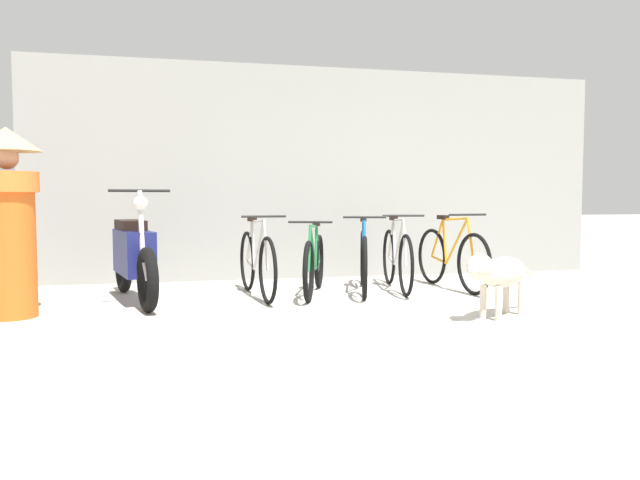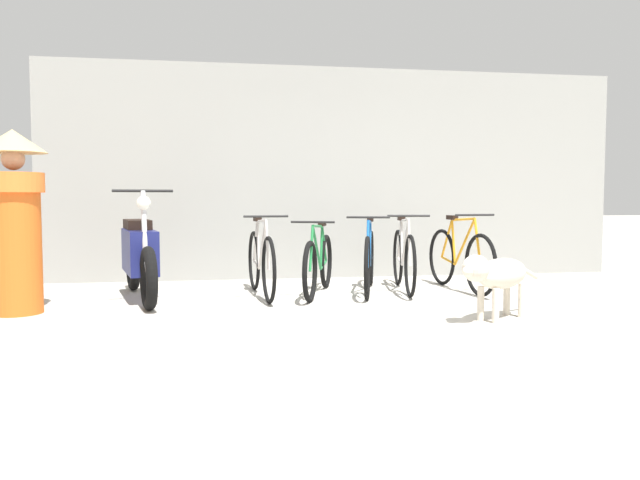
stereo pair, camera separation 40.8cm
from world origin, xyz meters
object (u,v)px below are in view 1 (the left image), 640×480
at_px(motorcycle, 134,257).
at_px(stray_dog, 499,273).
at_px(bicycle_1, 314,264).
at_px(bicycle_3, 397,258).
at_px(bicycle_2, 364,260).
at_px(bicycle_0, 257,263).
at_px(bicycle_4, 451,258).
at_px(person_in_robes, 8,215).

xyz_separation_m(motorcycle, stray_dog, (3.19, -1.66, -0.06)).
xyz_separation_m(bicycle_1, bicycle_3, (1.00, 0.12, 0.03)).
height_order(bicycle_2, stray_dog, bicycle_2).
relative_size(bicycle_0, bicycle_4, 1.01).
bearing_deg(bicycle_4, bicycle_3, -101.31).
xyz_separation_m(motorcycle, person_in_robes, (-1.02, -0.65, 0.45)).
distance_m(bicycle_1, bicycle_2, 0.60).
xyz_separation_m(bicycle_2, bicycle_4, (1.06, -0.05, 0.01)).
height_order(bicycle_0, stray_dog, bicycle_0).
bearing_deg(motorcycle, bicycle_0, 77.33).
distance_m(bicycle_1, motorcycle, 1.90).
xyz_separation_m(bicycle_3, stray_dog, (0.29, -1.79, 0.03)).
bearing_deg(stray_dog, bicycle_2, -99.89).
distance_m(bicycle_1, bicycle_3, 1.01).
distance_m(bicycle_4, person_in_robes, 4.65).
distance_m(bicycle_3, motorcycle, 2.91).
bearing_deg(motorcycle, bicycle_3, 79.64).
relative_size(bicycle_3, motorcycle, 0.84).
relative_size(bicycle_2, bicycle_3, 1.04).
xyz_separation_m(bicycle_1, bicycle_4, (1.65, 0.04, 0.03)).
bearing_deg(bicycle_4, person_in_robes, -85.63).
xyz_separation_m(bicycle_4, stray_dog, (-0.36, -1.72, 0.03)).
distance_m(bicycle_3, person_in_robes, 4.03).
height_order(bicycle_0, bicycle_1, bicycle_0).
relative_size(bicycle_4, stray_dog, 1.65).
bearing_deg(bicycle_4, motorcycle, -93.45).
relative_size(bicycle_3, stray_dog, 1.65).
xyz_separation_m(stray_dog, person_in_robes, (-4.20, 1.01, 0.51)).
relative_size(bicycle_0, person_in_robes, 0.99).
relative_size(bicycle_3, person_in_robes, 0.98).
distance_m(bicycle_0, bicycle_3, 1.64).
relative_size(bicycle_0, bicycle_1, 1.04).
xyz_separation_m(bicycle_4, person_in_robes, (-4.56, -0.71, 0.55)).
bearing_deg(person_in_robes, motorcycle, -173.24).
bearing_deg(bicycle_3, bicycle_4, 92.18).
height_order(bicycle_0, bicycle_4, bicycle_4).
height_order(stray_dog, person_in_robes, person_in_robes).
distance_m(bicycle_3, stray_dog, 1.82).
height_order(bicycle_0, person_in_robes, person_in_robes).
bearing_deg(bicycle_2, bicycle_4, 103.48).
xyz_separation_m(bicycle_0, bicycle_4, (2.28, 0.05, -0.00)).
bearing_deg(stray_dog, bicycle_0, -72.28).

